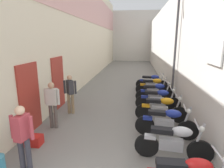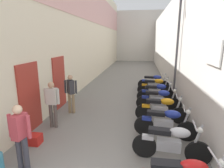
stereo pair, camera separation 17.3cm
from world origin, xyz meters
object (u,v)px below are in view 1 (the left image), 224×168
motorcycle_fifth (158,99)px  motorcycle_eighth (152,82)px  motorcycle_fourth (161,108)px  pedestrian_by_doorway (23,135)px  motorcycle_sixth (156,92)px  motorcycle_third (166,122)px  plastic_crate (34,140)px  street_lamp (174,41)px  motorcycle_seventh (153,86)px  umbrella_leaning (21,125)px  motorcycle_second (174,141)px  pedestrian_further_down (70,91)px  pedestrian_mid_alley (52,102)px

motorcycle_fifth → motorcycle_eighth: 3.33m
motorcycle_fourth → motorcycle_eighth: 4.42m
pedestrian_by_doorway → motorcycle_sixth: bearing=58.0°
motorcycle_third → motorcycle_fourth: (0.00, 1.15, 0.00)m
plastic_crate → street_lamp: size_ratio=0.09×
pedestrian_by_doorway → motorcycle_seventh: bearing=63.0°
umbrella_leaning → pedestrian_by_doorway: bearing=-54.4°
motorcycle_sixth → plastic_crate: (-3.74, -4.23, -0.36)m
motorcycle_second → motorcycle_third: bearing=90.0°
motorcycle_third → pedestrian_by_doorway: 3.89m
motorcycle_third → umbrella_leaning: (-3.93, -1.12, 0.18)m
plastic_crate → motorcycle_fifth: bearing=40.3°
motorcycle_third → pedestrian_by_doorway: pedestrian_by_doorway is taller
motorcycle_seventh → pedestrian_by_doorway: (-3.31, -6.50, 0.42)m
motorcycle_eighth → pedestrian_further_down: 5.41m
motorcycle_fourth → plastic_crate: bearing=-150.9°
pedestrian_by_doorway → motorcycle_second: bearing=14.7°
motorcycle_fourth → pedestrian_further_down: size_ratio=1.18×
motorcycle_second → pedestrian_by_doorway: pedestrian_by_doorway is taller
motorcycle_third → pedestrian_mid_alley: size_ratio=1.17×
pedestrian_by_doorway → pedestrian_mid_alley: bearing=98.6°
motorcycle_sixth → motorcycle_eighth: (-0.00, 2.27, 0.00)m
motorcycle_sixth → motorcycle_seventh: size_ratio=1.00×
motorcycle_third → motorcycle_fifth: (0.00, 2.24, 0.00)m
motorcycle_sixth → motorcycle_fourth: bearing=-90.0°
motorcycle_seventh → umbrella_leaning: motorcycle_seventh is taller
street_lamp → pedestrian_by_doorway: bearing=-126.1°
motorcycle_second → motorcycle_eighth: (-0.00, 6.69, 0.00)m
pedestrian_mid_alley → plastic_crate: 1.35m
motorcycle_third → pedestrian_further_down: (-3.49, 1.47, 0.42)m
motorcycle_third → motorcycle_eighth: 5.57m
motorcycle_fourth → street_lamp: bearing=73.4°
plastic_crate → pedestrian_further_down: bearing=84.2°
motorcycle_eighth → plastic_crate: 7.50m
motorcycle_sixth → motorcycle_seventh: same height
motorcycle_fifth → pedestrian_by_doorway: size_ratio=1.18×
motorcycle_fifth → motorcycle_second: bearing=-90.0°
motorcycle_eighth → motorcycle_sixth: bearing=-90.0°
street_lamp → motorcycle_fourth: bearing=-106.6°
street_lamp → plastic_crate: bearing=-135.0°
street_lamp → pedestrian_further_down: bearing=-154.0°
pedestrian_mid_alley → motorcycle_sixth: bearing=40.8°
motorcycle_third → plastic_crate: (-3.74, -0.92, -0.36)m
motorcycle_sixth → pedestrian_by_doorway: 6.26m
motorcycle_fourth → motorcycle_sixth: same height
motorcycle_third → street_lamp: 4.27m
pedestrian_by_doorway → pedestrian_further_down: bearing=93.0°
umbrella_leaning → street_lamp: bearing=45.0°
pedestrian_mid_alley → street_lamp: street_lamp is taller
motorcycle_second → plastic_crate: size_ratio=4.20×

